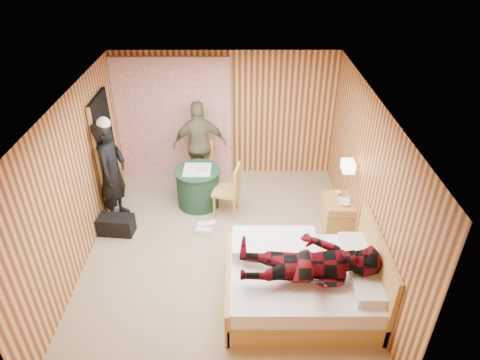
{
  "coord_description": "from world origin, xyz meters",
  "views": [
    {
      "loc": [
        0.27,
        -5.17,
        4.56
      ],
      "look_at": [
        0.27,
        0.45,
        1.05
      ],
      "focal_mm": 32.0,
      "sensor_mm": 36.0,
      "label": 1
    }
  ],
  "objects_px": {
    "wall_lamp": "(348,166)",
    "bed": "(303,282)",
    "round_table": "(198,187)",
    "woman_standing": "(112,172)",
    "nightstand": "(337,215)",
    "man_on_bed": "(311,257)",
    "chair_far": "(202,161)",
    "man_at_table": "(200,145)",
    "chair_near": "(231,187)",
    "duffel_bag": "(116,225)"
  },
  "relations": [
    {
      "from": "wall_lamp",
      "to": "bed",
      "type": "distance_m",
      "value": 1.91
    },
    {
      "from": "round_table",
      "to": "woman_standing",
      "type": "distance_m",
      "value": 1.53
    },
    {
      "from": "nightstand",
      "to": "man_on_bed",
      "type": "distance_m",
      "value": 2.01
    },
    {
      "from": "chair_far",
      "to": "man_at_table",
      "type": "xyz_separation_m",
      "value": [
        -0.02,
        0.04,
        0.32
      ]
    },
    {
      "from": "chair_near",
      "to": "woman_standing",
      "type": "relative_size",
      "value": 0.53
    },
    {
      "from": "nightstand",
      "to": "man_on_bed",
      "type": "bearing_deg",
      "value": -112.61
    },
    {
      "from": "man_at_table",
      "to": "man_on_bed",
      "type": "xyz_separation_m",
      "value": [
        1.63,
        -3.21,
        0.11
      ]
    },
    {
      "from": "wall_lamp",
      "to": "duffel_bag",
      "type": "bearing_deg",
      "value": 179.81
    },
    {
      "from": "wall_lamp",
      "to": "chair_far",
      "type": "bearing_deg",
      "value": 147.54
    },
    {
      "from": "nightstand",
      "to": "woman_standing",
      "type": "distance_m",
      "value": 3.8
    },
    {
      "from": "duffel_bag",
      "to": "man_on_bed",
      "type": "height_order",
      "value": "man_on_bed"
    },
    {
      "from": "bed",
      "to": "woman_standing",
      "type": "distance_m",
      "value": 3.58
    },
    {
      "from": "wall_lamp",
      "to": "man_on_bed",
      "type": "bearing_deg",
      "value": -114.98
    },
    {
      "from": "bed",
      "to": "chair_near",
      "type": "relative_size",
      "value": 2.08
    },
    {
      "from": "chair_near",
      "to": "nightstand",
      "type": "bearing_deg",
      "value": 86.76
    },
    {
      "from": "nightstand",
      "to": "bed",
      "type": "bearing_deg",
      "value": -116.36
    },
    {
      "from": "nightstand",
      "to": "man_on_bed",
      "type": "xyz_separation_m",
      "value": [
        -0.73,
        -1.75,
        0.66
      ]
    },
    {
      "from": "chair_near",
      "to": "duffel_bag",
      "type": "height_order",
      "value": "chair_near"
    },
    {
      "from": "duffel_bag",
      "to": "man_at_table",
      "type": "height_order",
      "value": "man_at_table"
    },
    {
      "from": "bed",
      "to": "round_table",
      "type": "bearing_deg",
      "value": 124.99
    },
    {
      "from": "chair_far",
      "to": "chair_near",
      "type": "height_order",
      "value": "chair_near"
    },
    {
      "from": "chair_far",
      "to": "woman_standing",
      "type": "height_order",
      "value": "woman_standing"
    },
    {
      "from": "nightstand",
      "to": "round_table",
      "type": "height_order",
      "value": "round_table"
    },
    {
      "from": "nightstand",
      "to": "man_at_table",
      "type": "bearing_deg",
      "value": 148.28
    },
    {
      "from": "wall_lamp",
      "to": "man_at_table",
      "type": "distance_m",
      "value": 2.9
    },
    {
      "from": "wall_lamp",
      "to": "man_at_table",
      "type": "bearing_deg",
      "value": 147.15
    },
    {
      "from": "nightstand",
      "to": "duffel_bag",
      "type": "xyz_separation_m",
      "value": [
        -3.67,
        -0.08,
        -0.15
      ]
    },
    {
      "from": "wall_lamp",
      "to": "bed",
      "type": "height_order",
      "value": "wall_lamp"
    },
    {
      "from": "woman_standing",
      "to": "round_table",
      "type": "bearing_deg",
      "value": -66.09
    },
    {
      "from": "bed",
      "to": "round_table",
      "type": "xyz_separation_m",
      "value": [
        -1.61,
        2.3,
        0.05
      ]
    },
    {
      "from": "man_on_bed",
      "to": "nightstand",
      "type": "bearing_deg",
      "value": 67.39
    },
    {
      "from": "wall_lamp",
      "to": "duffel_bag",
      "type": "relative_size",
      "value": 0.46
    },
    {
      "from": "man_at_table",
      "to": "nightstand",
      "type": "bearing_deg",
      "value": 141.23
    },
    {
      "from": "chair_far",
      "to": "wall_lamp",
      "type": "bearing_deg",
      "value": -19.31
    },
    {
      "from": "nightstand",
      "to": "woman_standing",
      "type": "bearing_deg",
      "value": 174.31
    },
    {
      "from": "wall_lamp",
      "to": "woman_standing",
      "type": "bearing_deg",
      "value": 172.97
    },
    {
      "from": "man_at_table",
      "to": "duffel_bag",
      "type": "bearing_deg",
      "value": 42.71
    },
    {
      "from": "duffel_bag",
      "to": "man_on_bed",
      "type": "bearing_deg",
      "value": -23.97
    },
    {
      "from": "round_table",
      "to": "chair_far",
      "type": "height_order",
      "value": "chair_far"
    },
    {
      "from": "nightstand",
      "to": "round_table",
      "type": "bearing_deg",
      "value": 161.93
    },
    {
      "from": "chair_near",
      "to": "duffel_bag",
      "type": "relative_size",
      "value": 1.69
    },
    {
      "from": "chair_far",
      "to": "nightstand",
      "type": "bearing_deg",
      "value": -18.15
    },
    {
      "from": "round_table",
      "to": "duffel_bag",
      "type": "bearing_deg",
      "value": -146.84
    },
    {
      "from": "nightstand",
      "to": "duffel_bag",
      "type": "relative_size",
      "value": 1.1
    },
    {
      "from": "bed",
      "to": "man_at_table",
      "type": "height_order",
      "value": "man_at_table"
    },
    {
      "from": "wall_lamp",
      "to": "nightstand",
      "type": "height_order",
      "value": "wall_lamp"
    },
    {
      "from": "bed",
      "to": "woman_standing",
      "type": "xyz_separation_m",
      "value": [
        -2.97,
        1.9,
        0.6
      ]
    },
    {
      "from": "duffel_bag",
      "to": "woman_standing",
      "type": "bearing_deg",
      "value": 103.76
    },
    {
      "from": "bed",
      "to": "nightstand",
      "type": "relative_size",
      "value": 3.21
    },
    {
      "from": "bed",
      "to": "chair_far",
      "type": "height_order",
      "value": "bed"
    }
  ]
}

